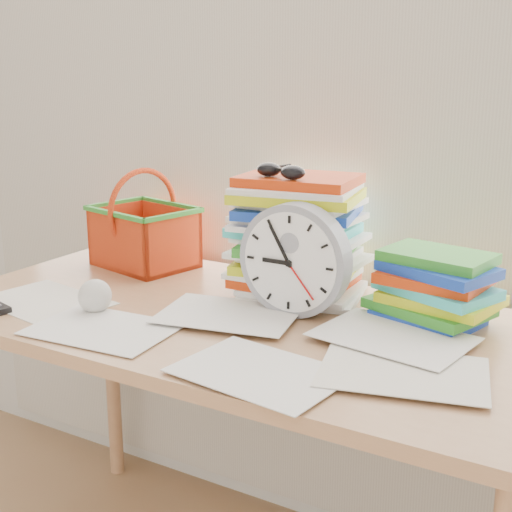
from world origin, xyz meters
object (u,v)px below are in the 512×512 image
Objects in this scene: paper_stack at (298,236)px; book_stack at (434,288)px; basket at (144,219)px; clock at (295,260)px; desk at (237,347)px.

book_stack is (0.34, -0.02, -0.07)m from paper_stack.
book_stack is at bearing -3.66° from paper_stack.
book_stack is 0.98× the size of basket.
paper_stack reaches higher than book_stack.
clock is at bearing -158.37° from book_stack.
basket is (-0.43, 0.22, 0.21)m from desk.
paper_stack is 1.19× the size of book_stack.
basket is (-0.54, 0.15, 0.01)m from clock.
clock reaches higher than book_stack.
clock is 0.97× the size of book_stack.
desk is 0.45m from book_stack.
desk is 5.31× the size of basket.
book_stack is (0.39, 0.18, 0.15)m from desk.
paper_stack is at bearing 10.74° from basket.
book_stack is at bearing 21.63° from clock.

